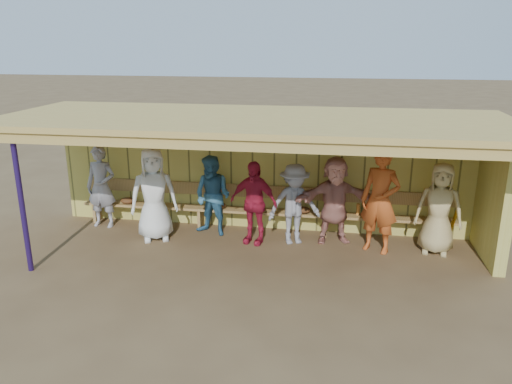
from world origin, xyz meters
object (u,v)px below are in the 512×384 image
(player_b, at_px, (154,194))
(player_c, at_px, (213,196))
(player_g, at_px, (380,201))
(player_h, at_px, (439,209))
(player_a, at_px, (101,187))
(player_d, at_px, (254,203))
(bench, at_px, (262,206))
(player_f, at_px, (335,200))
(player_e, at_px, (294,204))

(player_b, relative_size, player_c, 1.13)
(player_b, relative_size, player_g, 0.94)
(player_b, distance_m, player_h, 5.32)
(player_a, height_order, player_d, player_a)
(player_d, bearing_deg, player_b, -162.20)
(player_a, relative_size, player_c, 1.07)
(player_b, relative_size, player_d, 1.13)
(player_b, bearing_deg, player_g, -21.13)
(player_h, distance_m, bench, 3.39)
(player_g, bearing_deg, bench, -173.53)
(player_h, bearing_deg, player_d, -168.12)
(player_c, height_order, player_f, player_f)
(player_a, xyz_separation_m, player_g, (5.59, -0.38, 0.12))
(player_e, xyz_separation_m, player_g, (1.57, -0.13, 0.19))
(player_f, distance_m, player_h, 1.88)
(player_e, height_order, player_f, player_f)
(player_b, xyz_separation_m, player_c, (1.06, 0.42, -0.11))
(player_g, relative_size, player_h, 1.15)
(player_c, xyz_separation_m, player_g, (3.20, -0.30, 0.17))
(player_d, relative_size, player_g, 0.83)
(player_c, distance_m, player_g, 3.22)
(player_b, xyz_separation_m, player_f, (3.45, 0.43, -0.07))
(player_b, height_order, player_c, player_b)
(player_e, bearing_deg, player_a, 154.58)
(player_a, bearing_deg, player_c, -0.46)
(player_d, height_order, player_e, player_d)
(player_d, relative_size, bench, 0.21)
(player_c, bearing_deg, player_d, 0.17)
(player_f, relative_size, player_h, 0.99)
(player_e, height_order, bench, player_e)
(player_a, relative_size, player_g, 0.88)
(player_g, distance_m, player_h, 1.07)
(player_e, distance_m, player_h, 2.62)
(player_f, bearing_deg, player_b, 174.16)
(player_d, bearing_deg, player_f, 24.93)
(player_g, bearing_deg, player_h, 28.49)
(player_g, height_order, bench, player_g)
(player_f, bearing_deg, player_g, -34.26)
(player_d, distance_m, bench, 0.72)
(player_c, distance_m, player_e, 1.64)
(player_h, bearing_deg, player_e, -170.12)
(player_e, distance_m, player_f, 0.78)
(player_a, xyz_separation_m, player_b, (1.33, -0.49, 0.06))
(player_b, relative_size, player_f, 1.08)
(player_d, bearing_deg, player_g, 13.40)
(player_a, xyz_separation_m, player_h, (6.64, -0.28, -0.01))
(player_f, distance_m, bench, 1.53)
(player_a, distance_m, player_g, 5.60)
(player_b, bearing_deg, player_h, -20.39)
(player_e, height_order, player_g, player_g)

